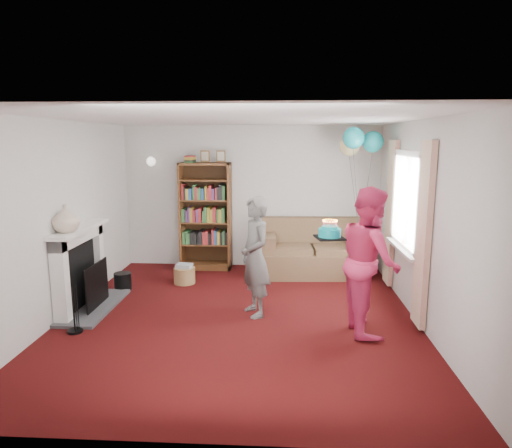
# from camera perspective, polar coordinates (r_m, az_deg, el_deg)

# --- Properties ---
(ground) EXTENTS (5.00, 5.00, 0.00)m
(ground) POSITION_cam_1_polar(r_m,az_deg,el_deg) (6.00, -2.17, -11.55)
(ground) COLOR black
(ground) RESTS_ON ground
(wall_back) EXTENTS (4.50, 0.02, 2.50)m
(wall_back) POSITION_cam_1_polar(r_m,az_deg,el_deg) (8.13, -0.55, 3.41)
(wall_back) COLOR silver
(wall_back) RESTS_ON ground
(wall_left) EXTENTS (0.02, 5.00, 2.50)m
(wall_left) POSITION_cam_1_polar(r_m,az_deg,el_deg) (6.29, -23.22, 0.46)
(wall_left) COLOR silver
(wall_left) RESTS_ON ground
(wall_right) EXTENTS (0.02, 5.00, 2.50)m
(wall_right) POSITION_cam_1_polar(r_m,az_deg,el_deg) (5.89, 20.21, 0.04)
(wall_right) COLOR silver
(wall_right) RESTS_ON ground
(ceiling) EXTENTS (4.50, 5.00, 0.01)m
(ceiling) POSITION_cam_1_polar(r_m,az_deg,el_deg) (5.57, -2.35, 13.09)
(ceiling) COLOR white
(ceiling) RESTS_ON wall_back
(fireplace) EXTENTS (0.55, 1.80, 1.12)m
(fireplace) POSITION_cam_1_polar(r_m,az_deg,el_deg) (6.54, -20.65, -5.63)
(fireplace) COLOR #3F3F42
(fireplace) RESTS_ON ground
(window_bay) EXTENTS (0.14, 2.02, 2.20)m
(window_bay) POSITION_cam_1_polar(r_m,az_deg,el_deg) (6.45, 18.20, 0.60)
(window_bay) COLOR white
(window_bay) RESTS_ON ground
(wall_sconce) EXTENTS (0.16, 0.23, 0.16)m
(wall_sconce) POSITION_cam_1_polar(r_m,az_deg,el_deg) (8.24, -12.98, 7.64)
(wall_sconce) COLOR gold
(wall_sconce) RESTS_ON ground
(bookcase) EXTENTS (0.88, 0.42, 2.07)m
(bookcase) POSITION_cam_1_polar(r_m,az_deg,el_deg) (8.06, -6.27, 0.89)
(bookcase) COLOR #472B14
(bookcase) RESTS_ON ground
(sofa) EXTENTS (1.74, 0.92, 0.92)m
(sofa) POSITION_cam_1_polar(r_m,az_deg,el_deg) (7.86, 7.00, -3.64)
(sofa) COLOR brown
(sofa) RESTS_ON ground
(wicker_basket) EXTENTS (0.34, 0.34, 0.32)m
(wicker_basket) POSITION_cam_1_polar(r_m,az_deg,el_deg) (7.38, -8.93, -6.26)
(wicker_basket) COLOR #A3824C
(wicker_basket) RESTS_ON ground
(person_striped) EXTENTS (0.58, 0.67, 1.55)m
(person_striped) POSITION_cam_1_polar(r_m,az_deg,el_deg) (5.85, -0.11, -4.12)
(person_striped) COLOR black
(person_striped) RESTS_ON ground
(person_magenta) EXTENTS (0.73, 0.90, 1.73)m
(person_magenta) POSITION_cam_1_polar(r_m,az_deg,el_deg) (5.50, 14.02, -4.43)
(person_magenta) COLOR #CD2955
(person_magenta) RESTS_ON ground
(birthday_cake) EXTENTS (0.32, 0.32, 0.22)m
(birthday_cake) POSITION_cam_1_polar(r_m,az_deg,el_deg) (5.52, 9.20, -1.09)
(birthday_cake) COLOR black
(birthday_cake) RESTS_ON ground
(balloons) EXTENTS (0.66, 0.71, 1.78)m
(balloons) POSITION_cam_1_polar(r_m,az_deg,el_deg) (7.44, 12.71, 9.99)
(balloons) COLOR #3F3F3F
(balloons) RESTS_ON ground
(mantel_vase) EXTENTS (0.42, 0.42, 0.34)m
(mantel_vase) POSITION_cam_1_polar(r_m,az_deg,el_deg) (6.09, -22.69, 0.64)
(mantel_vase) COLOR beige
(mantel_vase) RESTS_ON fireplace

